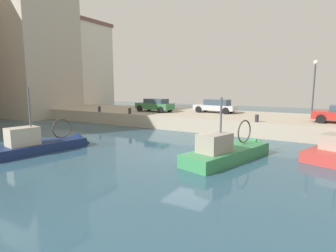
{
  "coord_description": "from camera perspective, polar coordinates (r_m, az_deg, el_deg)",
  "views": [
    {
      "loc": [
        -13.34,
        -6.37,
        3.88
      ],
      "look_at": [
        2.21,
        2.7,
        1.2
      ],
      "focal_mm": 28.9,
      "sensor_mm": 36.0,
      "label": 1
    }
  ],
  "objects": [
    {
      "name": "mooring_bollard_mid",
      "position": [
        26.5,
        -8.07,
        3.17
      ],
      "size": [
        0.28,
        0.28,
        0.55
      ],
      "primitive_type": "cylinder",
      "color": "#2D2D33",
      "rests_on": "quay_wall"
    },
    {
      "name": "parked_car_green",
      "position": [
        28.41,
        -2.77,
        4.46
      ],
      "size": [
        2.07,
        4.15,
        1.35
      ],
      "color": "#387547",
      "rests_on": "quay_wall"
    },
    {
      "name": "mooring_bollard_south",
      "position": [
        21.29,
        18.22,
        1.55
      ],
      "size": [
        0.28,
        0.28,
        0.55
      ],
      "primitive_type": "cylinder",
      "color": "#2D2D33",
      "rests_on": "quay_wall"
    },
    {
      "name": "quay_streetlamp",
      "position": [
        26.37,
        28.49,
        8.7
      ],
      "size": [
        0.36,
        0.36,
        4.83
      ],
      "color": "#38383D",
      "rests_on": "quay_wall"
    },
    {
      "name": "parked_car_silver",
      "position": [
        27.62,
        10.04,
        4.19
      ],
      "size": [
        2.03,
        4.31,
        1.33
      ],
      "color": "#B7B7BC",
      "rests_on": "quay_wall"
    },
    {
      "name": "quay_wall",
      "position": [
        25.86,
        15.75,
        0.86
      ],
      "size": [
        9.0,
        56.0,
        1.2
      ],
      "primitive_type": "cube",
      "color": "#ADA08C",
      "rests_on": "ground"
    },
    {
      "name": "fishing_boat_navy",
      "position": [
        17.91,
        -24.78,
        -4.32
      ],
      "size": [
        6.57,
        2.73,
        4.57
      ],
      "color": "navy",
      "rests_on": "ground"
    },
    {
      "name": "waterfront_building_central",
      "position": [
        38.88,
        -26.41,
        14.92
      ],
      "size": [
        8.14,
        8.47,
        17.62
      ],
      "color": "#B2A899",
      "rests_on": "ground"
    },
    {
      "name": "water_surface",
      "position": [
        15.29,
        4.61,
        -6.26
      ],
      "size": [
        80.0,
        80.0,
        0.0
      ],
      "primitive_type": "plane",
      "color": "#2D5166",
      "rests_on": "ground"
    },
    {
      "name": "mooring_bollard_north",
      "position": [
        29.14,
        -14.26,
        3.47
      ],
      "size": [
        0.28,
        0.28,
        0.55
      ],
      "primitive_type": "cylinder",
      "color": "#2D2D33",
      "rests_on": "quay_wall"
    },
    {
      "name": "fishing_boat_green",
      "position": [
        14.9,
        13.01,
        -6.27
      ],
      "size": [
        6.75,
        3.42,
        4.11
      ],
      "color": "#388951",
      "rests_on": "ground"
    },
    {
      "name": "waterfront_building_east_mid",
      "position": [
        42.78,
        -19.11,
        11.67
      ],
      "size": [
        10.37,
        6.29,
        13.19
      ],
      "color": "silver",
      "rests_on": "ground"
    }
  ]
}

